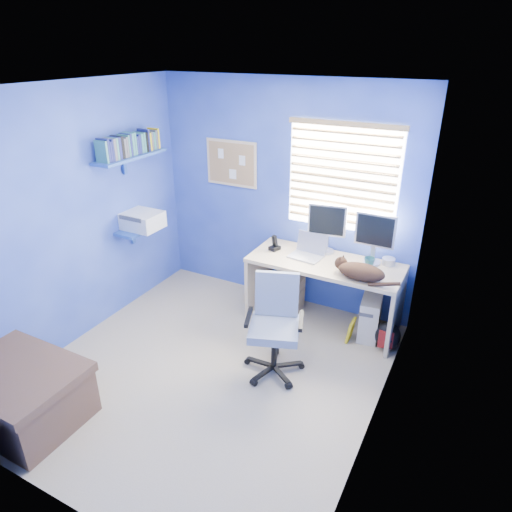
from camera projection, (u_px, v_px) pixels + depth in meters
The scene contains 23 objects.
floor at pixel (210, 370), 4.28m from camera, with size 3.00×3.20×0.00m, color #B9AC8C.
ceiling at pixel (195, 88), 3.22m from camera, with size 3.00×3.20×0.00m, color white.
wall_back at pixel (284, 196), 5.03m from camera, with size 3.00×0.01×2.50m, color #2740A8.
wall_front at pixel (39, 357), 2.46m from camera, with size 3.00×0.01×2.50m, color #2740A8.
wall_left at pixel (73, 219), 4.38m from camera, with size 0.01×3.20×2.50m, color #2740A8.
wall_right at pixel (387, 291), 3.12m from camera, with size 0.01×3.20×2.50m, color #2740A8.
desk at pixel (323, 293), 4.86m from camera, with size 1.58×0.65×0.74m, color beige.
laptop at pixel (306, 248), 4.75m from camera, with size 0.33×0.26×0.22m, color silver.
monitor_left at pixel (327, 229), 4.81m from camera, with size 0.40×0.12×0.54m, color silver.
monitor_right at pixel (375, 239), 4.55m from camera, with size 0.40×0.12×0.54m, color silver.
phone at pixel (275, 243), 4.94m from camera, with size 0.09×0.11×0.17m, color black.
mug at pixel (369, 262), 4.57m from camera, with size 0.10×0.09×0.10m, color #2E726A.
cd_spindle at pixel (389, 261), 4.63m from camera, with size 0.13×0.13×0.07m, color silver.
cat at pixel (361, 272), 4.32m from camera, with size 0.45×0.23×0.16m, color black.
tower_pc at pixel (370, 316), 4.72m from camera, with size 0.19×0.44×0.45m, color beige.
drawer_boxes at pixel (286, 294), 5.18m from camera, with size 0.35×0.28×0.41m, color tan.
yellow_book at pixel (351, 330), 4.67m from camera, with size 0.03×0.17×0.24m, color yellow.
backpack at pixel (387, 336), 4.53m from camera, with size 0.26×0.19×0.30m, color black.
bed_corner at pixel (19, 393), 3.66m from camera, with size 1.00×0.71×0.48m, color brown.
office_chair at pixel (275, 337), 4.17m from camera, with size 0.69×0.69×0.92m.
window_blinds at pixel (342, 178), 4.61m from camera, with size 1.15×0.05×1.10m.
corkboard at pixel (231, 163), 5.16m from camera, with size 0.64×0.02×0.52m.
wall_shelves at pixel (135, 183), 4.84m from camera, with size 0.42×0.90×1.05m.
Camera 1 is at (1.97, -2.83, 2.79)m, focal length 32.00 mm.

